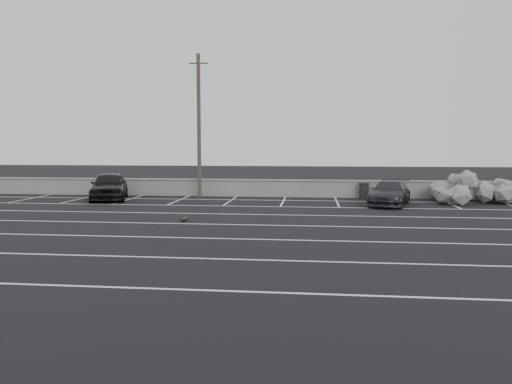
# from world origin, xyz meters

# --- Properties ---
(ground) EXTENTS (120.00, 120.00, 0.00)m
(ground) POSITION_xyz_m (0.00, 0.00, 0.00)
(ground) COLOR black
(ground) RESTS_ON ground
(seawall) EXTENTS (50.00, 0.45, 1.06)m
(seawall) POSITION_xyz_m (0.00, 14.00, 0.55)
(seawall) COLOR gray
(seawall) RESTS_ON ground
(stall_lines) EXTENTS (36.00, 20.05, 0.01)m
(stall_lines) POSITION_xyz_m (-0.08, 4.41, 0.00)
(stall_lines) COLOR silver
(stall_lines) RESTS_ON ground
(car_left) EXTENTS (3.26, 5.11, 1.62)m
(car_left) POSITION_xyz_m (-9.07, 11.22, 0.81)
(car_left) COLOR black
(car_left) RESTS_ON ground
(car_right) EXTENTS (3.00, 4.76, 1.29)m
(car_right) POSITION_xyz_m (6.69, 10.45, 0.64)
(car_right) COLOR #27262C
(car_right) RESTS_ON ground
(utility_pole) EXTENTS (1.14, 0.23, 8.57)m
(utility_pole) POSITION_xyz_m (-4.18, 13.20, 4.34)
(utility_pole) COLOR #4C4238
(utility_pole) RESTS_ON ground
(trash_bin) EXTENTS (0.68, 0.68, 0.93)m
(trash_bin) POSITION_xyz_m (5.69, 13.60, 0.47)
(trash_bin) COLOR black
(trash_bin) RESTS_ON ground
(riprap_pile) EXTENTS (5.42, 4.47, 1.51)m
(riprap_pile) POSITION_xyz_m (11.63, 12.33, 0.49)
(riprap_pile) COLOR gray
(riprap_pile) RESTS_ON ground
(skateboard) EXTENTS (0.26, 0.73, 0.09)m
(skateboard) POSITION_xyz_m (-2.69, 3.88, 0.07)
(skateboard) COLOR black
(skateboard) RESTS_ON ground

